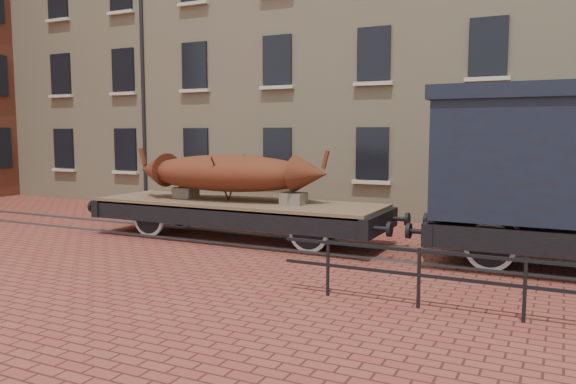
% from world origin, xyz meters
% --- Properties ---
extents(ground, '(90.00, 90.00, 0.00)m').
position_xyz_m(ground, '(0.00, 0.00, 0.00)').
color(ground, maroon).
extents(warehouse_cream, '(40.00, 10.19, 14.00)m').
position_xyz_m(warehouse_cream, '(3.00, 9.99, 7.00)').
color(warehouse_cream, '#C3B489').
rests_on(warehouse_cream, ground).
extents(rail_track, '(30.00, 1.52, 0.06)m').
position_xyz_m(rail_track, '(0.00, 0.00, 0.03)').
color(rail_track, '#59595E').
rests_on(rail_track, ground).
extents(flatcar_wagon, '(8.91, 2.42, 1.34)m').
position_xyz_m(flatcar_wagon, '(-1.17, -0.00, 0.84)').
color(flatcar_wagon, brown).
rests_on(flatcar_wagon, ground).
extents(iron_boat, '(5.64, 1.98, 1.39)m').
position_xyz_m(iron_boat, '(-1.44, 0.00, 1.79)').
color(iron_boat, maroon).
rests_on(iron_boat, flatcar_wagon).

